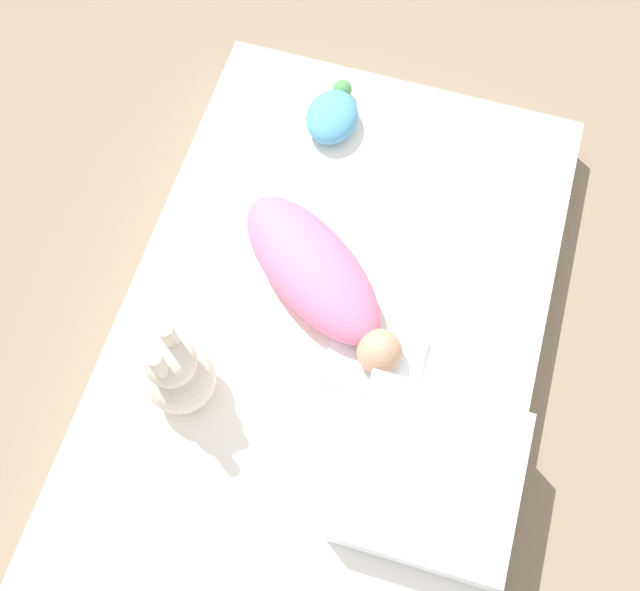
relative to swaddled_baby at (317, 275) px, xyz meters
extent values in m
plane|color=#7A6B56|center=(-0.10, -0.06, -0.19)|extent=(12.00, 12.00, 0.00)
cube|color=white|center=(-0.10, -0.06, -0.13)|extent=(1.51, 0.98, 0.13)
cube|color=white|center=(-0.15, -0.18, -0.06)|extent=(0.16, 0.22, 0.02)
ellipsoid|color=pink|center=(0.01, 0.02, 0.00)|extent=(0.43, 0.48, 0.13)
sphere|color=tan|center=(-0.14, -0.19, -0.01)|extent=(0.10, 0.10, 0.10)
cube|color=white|center=(-0.38, -0.36, -0.01)|extent=(0.36, 0.36, 0.11)
sphere|color=beige|center=(-0.33, 0.22, 0.01)|extent=(0.16, 0.16, 0.16)
sphere|color=beige|center=(-0.33, 0.22, 0.13)|extent=(0.11, 0.11, 0.11)
cylinder|color=beige|center=(-0.36, 0.22, 0.20)|extent=(0.03, 0.03, 0.09)
cylinder|color=beige|center=(-0.30, 0.22, 0.20)|extent=(0.03, 0.03, 0.09)
ellipsoid|color=#4C99C6|center=(0.46, 0.10, -0.03)|extent=(0.17, 0.13, 0.08)
sphere|color=#4C934C|center=(0.56, 0.10, -0.03)|extent=(0.05, 0.05, 0.05)
camera|label=1|loc=(-0.70, -0.21, 1.59)|focal=42.00mm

